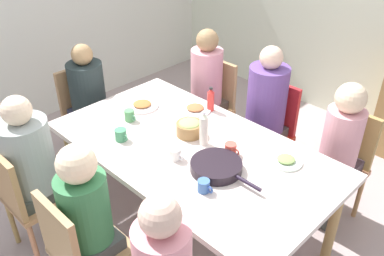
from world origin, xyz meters
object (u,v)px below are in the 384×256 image
object	(u,v)px
chair_0	(341,161)
chair_6	(26,195)
person_0	(340,144)
person_3	(88,215)
chair_4	(86,110)
cup_1	(204,186)
person_5	(206,84)
bottle_1	(204,129)
person_4	(89,95)
chair_5	(212,102)
cup_0	(130,115)
cup_3	(121,135)
serving_pan	(217,166)
cup_4	(175,154)
bottle_0	(211,100)
plate_0	(195,109)
chair_1	(269,128)
cup_2	(231,149)
plate_1	(142,105)
person_1	(265,107)
chair_3	(79,249)
bowl_0	(189,128)
dining_table	(192,156)
person_6	(31,162)
plate_2	(286,161)

from	to	relation	value
chair_0	chair_6	size ratio (longest dim) A/B	1.00
chair_0	person_0	xyz separation A→B (m)	(0.00, -0.09, 0.20)
person_3	chair_4	world-z (taller)	person_3
cup_1	person_5	bearing A→B (deg)	132.86
chair_0	bottle_1	bearing A→B (deg)	-126.49
person_4	chair_5	world-z (taller)	person_4
person_0	cup_0	world-z (taller)	person_0
cup_0	cup_3	xyz separation A→B (m)	(0.17, -0.21, -0.00)
cup_3	chair_0	bearing A→B (deg)	48.80
chair_0	chair_6	xyz separation A→B (m)	(-1.32, -1.86, 0.00)
bottle_1	serving_pan	bearing A→B (deg)	-30.83
person_0	chair_6	size ratio (longest dim) A/B	1.32
cup_4	bottle_0	xyz separation A→B (m)	(-0.27, 0.63, 0.05)
cup_3	cup_4	xyz separation A→B (m)	(0.43, 0.11, -0.00)
cup_1	person_4	bearing A→B (deg)	170.55
cup_0	bottle_1	xyz separation A→B (m)	(0.61, 0.16, 0.08)
plate_0	cup_4	distance (m)	0.65
person_4	cup_3	size ratio (longest dim) A/B	9.85
chair_0	chair_1	distance (m)	0.66
chair_6	cup_2	distance (m)	1.42
plate_1	chair_5	bearing A→B (deg)	89.11
cup_0	plate_0	bearing A→B (deg)	61.86
person_4	chair_0	bearing A→B (deg)	25.60
chair_4	bottle_0	size ratio (longest dim) A/B	4.58
person_1	chair_4	distance (m)	1.62
chair_3	cup_3	world-z (taller)	chair_3
person_5	bowl_0	bearing A→B (deg)	-54.03
chair_6	bowl_0	size ratio (longest dim) A/B	4.84
chair_5	bottle_0	world-z (taller)	bottle_0
cup_4	bottle_1	size ratio (longest dim) A/B	0.46
dining_table	serving_pan	bearing A→B (deg)	-14.54
bottle_0	chair_4	bearing A→B (deg)	-157.75
chair_0	person_0	size ratio (longest dim) A/B	0.76
bowl_0	chair_6	bearing A→B (deg)	-117.84
person_0	person_6	world-z (taller)	person_6
plate_1	plate_2	xyz separation A→B (m)	(1.23, 0.18, 0.00)
chair_1	cup_1	size ratio (longest dim) A/B	8.26
plate_1	bottle_0	size ratio (longest dim) A/B	1.32
chair_0	serving_pan	size ratio (longest dim) A/B	1.78
person_6	plate_2	distance (m)	1.67
person_0	chair_1	distance (m)	0.69
chair_6	person_0	bearing A→B (deg)	53.21
chair_6	bottle_1	world-z (taller)	bottle_1
person_6	plate_2	world-z (taller)	person_6
plate_0	cup_3	xyz separation A→B (m)	(-0.08, -0.66, 0.03)
chair_3	cup_0	distance (m)	1.07
chair_1	cup_1	distance (m)	1.30
cup_3	cup_4	distance (m)	0.44
plate_0	cup_1	xyz separation A→B (m)	(0.70, -0.64, 0.02)
cup_2	bottle_1	size ratio (longest dim) A/B	0.45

